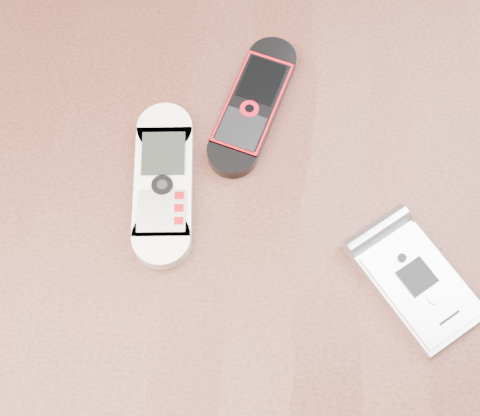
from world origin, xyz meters
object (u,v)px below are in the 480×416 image
at_px(table, 235,251).
at_px(nokia_white, 163,183).
at_px(motorola_razr, 417,283).
at_px(nokia_black_red, 253,105).

bearing_deg(table, nokia_white, 163.01).
relative_size(table, motorola_razr, 10.40).
distance_m(table, nokia_white, 0.13).
bearing_deg(nokia_black_red, table, -78.48).
height_order(nokia_black_red, motorola_razr, motorola_razr).
xyz_separation_m(nokia_white, motorola_razr, (0.21, -0.07, 0.00)).
xyz_separation_m(nokia_black_red, motorola_razr, (0.14, -0.15, 0.00)).
bearing_deg(motorola_razr, table, 122.55).
xyz_separation_m(table, nokia_white, (-0.06, 0.02, 0.11)).
distance_m(table, motorola_razr, 0.20).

